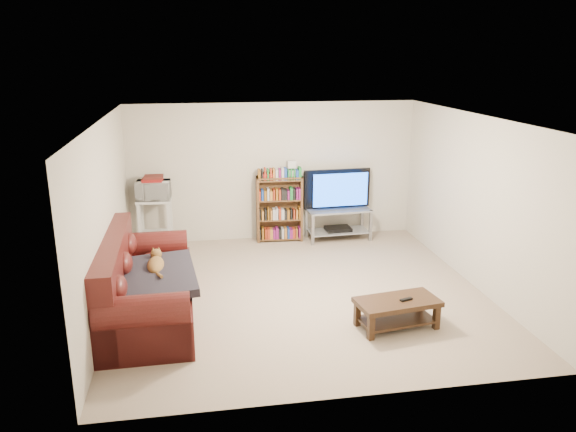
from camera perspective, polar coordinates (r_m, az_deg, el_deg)
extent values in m
plane|color=tan|center=(7.86, 1.22, -7.79)|extent=(5.00, 5.00, 0.00)
plane|color=white|center=(7.23, 1.33, 9.87)|extent=(5.00, 5.00, 0.00)
plane|color=beige|center=(9.85, -1.46, 4.52)|extent=(5.00, 0.00, 5.00)
plane|color=beige|center=(5.16, 6.52, -6.73)|extent=(5.00, 0.00, 5.00)
plane|color=beige|center=(7.42, -18.06, -0.24)|extent=(0.00, 5.00, 5.00)
plane|color=beige|center=(8.28, 18.52, 1.40)|extent=(0.00, 5.00, 5.00)
cube|color=#4A1513|center=(7.33, -13.88, -8.16)|extent=(1.10, 2.46, 0.47)
cube|color=#4A1513|center=(7.25, -17.18, -6.14)|extent=(0.31, 2.44, 1.02)
cube|color=#4A1513|center=(6.32, -14.40, -11.75)|extent=(1.00, 0.26, 0.59)
cube|color=#4A1513|center=(8.32, -13.55, -4.69)|extent=(1.00, 0.26, 0.59)
cube|color=#25222B|center=(7.03, -13.33, -5.99)|extent=(1.06, 1.31, 0.20)
cube|color=#332012|center=(6.93, 11.06, -8.57)|extent=(1.05, 0.64, 0.06)
cube|color=#332012|center=(7.03, 10.96, -10.27)|extent=(0.95, 0.57, 0.03)
cube|color=#332012|center=(6.67, 8.43, -11.17)|extent=(0.08, 0.08, 0.30)
cube|color=#332012|center=(7.07, 14.85, -9.91)|extent=(0.08, 0.08, 0.30)
cube|color=#332012|center=(6.97, 7.05, -9.85)|extent=(0.08, 0.08, 0.30)
cube|color=#332012|center=(7.36, 13.27, -8.74)|extent=(0.08, 0.08, 0.30)
cube|color=black|center=(6.92, 11.92, -8.29)|extent=(0.17, 0.09, 0.02)
cube|color=#999EA3|center=(9.93, 5.15, 0.64)|extent=(1.14, 0.56, 0.03)
cube|color=#999EA3|center=(10.04, 5.09, -1.52)|extent=(1.08, 0.53, 0.02)
cube|color=gray|center=(9.66, 2.52, -1.39)|extent=(0.05, 0.05, 0.56)
cube|color=gray|center=(9.97, 8.38, -0.98)|extent=(0.05, 0.05, 0.56)
cube|color=gray|center=(10.06, 1.87, -0.65)|extent=(0.05, 0.05, 0.56)
cube|color=gray|center=(10.36, 7.53, -0.28)|extent=(0.05, 0.05, 0.56)
imported|color=black|center=(9.84, 5.20, 2.66)|extent=(1.20, 0.22, 0.69)
cube|color=black|center=(10.03, 5.10, -1.30)|extent=(0.46, 0.33, 0.06)
cube|color=brown|center=(9.78, -3.09, 0.66)|extent=(0.05, 0.25, 1.16)
cube|color=brown|center=(9.85, 1.32, 0.80)|extent=(0.05, 0.25, 1.16)
cube|color=brown|center=(9.67, -0.89, 3.95)|extent=(0.81, 0.28, 0.03)
cube|color=maroon|center=(9.65, -1.95, 4.21)|extent=(0.24, 0.19, 0.06)
cube|color=silver|center=(9.51, -13.46, 1.57)|extent=(0.58, 0.43, 0.04)
cube|color=silver|center=(9.66, -13.24, -1.67)|extent=(0.52, 0.39, 0.03)
cube|color=silver|center=(9.51, -14.81, -1.30)|extent=(0.05, 0.05, 0.85)
cube|color=silver|center=(9.45, -11.97, -1.22)|extent=(0.05, 0.05, 0.85)
cube|color=silver|center=(9.81, -14.55, -0.74)|extent=(0.05, 0.05, 0.85)
cube|color=silver|center=(9.75, -11.80, -0.66)|extent=(0.05, 0.05, 0.85)
imported|color=silver|center=(9.47, -13.53, 2.57)|extent=(0.57, 0.40, 0.30)
cube|color=maroon|center=(9.43, -13.60, 3.61)|extent=(0.34, 0.30, 0.05)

